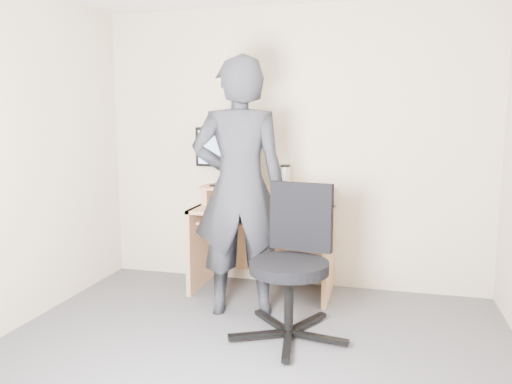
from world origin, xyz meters
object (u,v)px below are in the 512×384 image
at_px(desk, 264,229).
at_px(person, 239,188).
at_px(monitor, 225,151).
at_px(office_chair, 293,256).

distance_m(desk, person, 0.73).
xyz_separation_m(desk, person, (-0.06, -0.58, 0.44)).
xyz_separation_m(monitor, person, (0.33, -0.67, -0.24)).
relative_size(monitor, person, 0.28).
bearing_deg(person, office_chair, 134.27).
xyz_separation_m(office_chair, person, (-0.48, 0.30, 0.42)).
height_order(monitor, office_chair, monitor).
bearing_deg(office_chair, desk, 125.02).
relative_size(office_chair, person, 0.52).
bearing_deg(person, monitor, -77.09).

